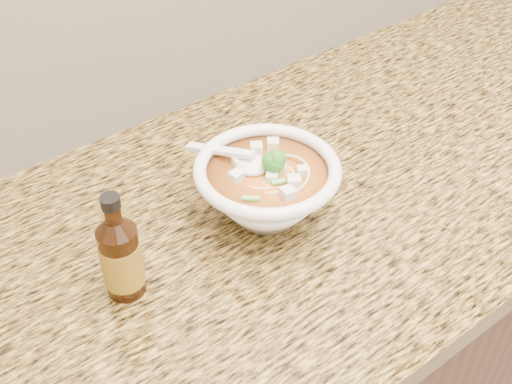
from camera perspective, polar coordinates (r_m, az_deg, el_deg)
cabinet at (r=1.40m, az=6.23°, el=-12.69°), size 4.00×0.65×0.86m
counter_slab at (r=1.08m, az=7.92°, el=1.73°), size 4.00×0.68×0.04m
soup_bowl at (r=0.93m, az=0.99°, el=0.27°), size 0.21×0.23×0.12m
hot_sauce_bottle at (r=0.83m, az=-11.90°, el=-5.67°), size 0.06×0.06×0.16m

